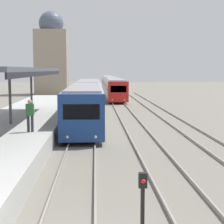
# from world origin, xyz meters

# --- Properties ---
(platform_canopy) EXTENTS (4.00, 18.45, 3.28)m
(platform_canopy) POSITION_xyz_m (-4.17, 14.78, 4.11)
(platform_canopy) COLOR #4C515B
(platform_canopy) RESTS_ON station_platform
(person_on_platform) EXTENTS (0.40, 0.22, 1.66)m
(person_on_platform) POSITION_xyz_m (-2.59, 11.92, 1.90)
(person_on_platform) COLOR #2D2D33
(person_on_platform) RESTS_ON station_platform
(train_near) EXTENTS (2.53, 29.60, 2.96)m
(train_near) POSITION_xyz_m (0.00, 27.33, 1.65)
(train_near) COLOR navy
(train_near) RESTS_ON ground_plane
(train_far) EXTENTS (2.46, 41.58, 2.87)m
(train_far) POSITION_xyz_m (3.53, 57.94, 1.60)
(train_far) COLOR red
(train_far) RESTS_ON ground_plane
(signal_post_near) EXTENTS (0.20, 0.22, 1.73)m
(signal_post_near) POSITION_xyz_m (1.84, 1.31, 1.08)
(signal_post_near) COLOR black
(signal_post_near) RESTS_ON ground_plane
(distant_domed_building) EXTENTS (5.32, 5.32, 13.86)m
(distant_domed_building) POSITION_xyz_m (-6.52, 56.87, 6.54)
(distant_domed_building) COLOR gray
(distant_domed_building) RESTS_ON ground_plane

